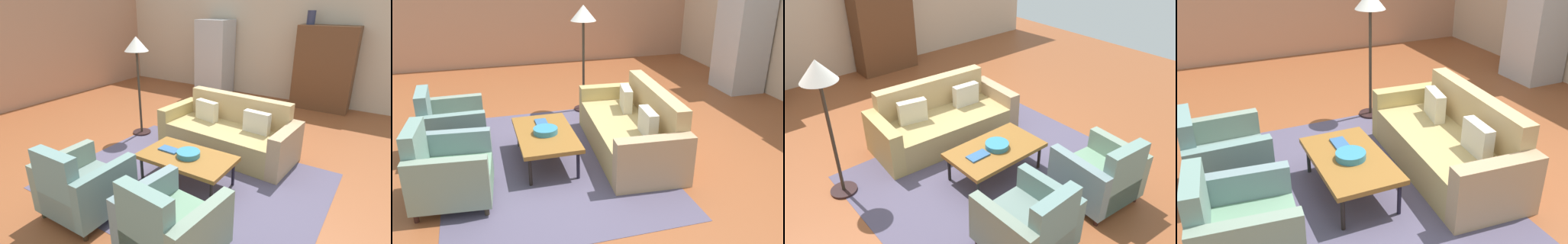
# 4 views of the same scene
# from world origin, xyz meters

# --- Properties ---
(ground_plane) EXTENTS (11.83, 11.83, 0.00)m
(ground_plane) POSITION_xyz_m (0.00, 0.00, 0.00)
(ground_plane) COLOR brown
(wall_back) EXTENTS (9.86, 0.12, 2.80)m
(wall_back) POSITION_xyz_m (0.00, 3.89, 1.40)
(wall_back) COLOR beige
(wall_back) RESTS_ON ground
(wall_left) EXTENTS (0.12, 7.78, 2.80)m
(wall_left) POSITION_xyz_m (-4.93, 0.00, 1.40)
(wall_left) COLOR tan
(wall_left) RESTS_ON ground
(area_rug) EXTENTS (3.40, 2.60, 0.01)m
(area_rug) POSITION_xyz_m (0.04, -0.61, 0.00)
(area_rug) COLOR #544C64
(area_rug) RESTS_ON ground
(couch) EXTENTS (2.16, 1.04, 0.86)m
(couch) POSITION_xyz_m (0.04, 0.53, 0.29)
(couch) COLOR tan
(couch) RESTS_ON ground
(coffee_table) EXTENTS (1.20, 0.70, 0.40)m
(coffee_table) POSITION_xyz_m (0.04, -0.66, 0.37)
(coffee_table) COLOR black
(coffee_table) RESTS_ON ground
(armchair_left) EXTENTS (0.81, 0.81, 0.88)m
(armchair_left) POSITION_xyz_m (-0.56, -1.82, 0.34)
(armchair_left) COLOR #382123
(armchair_left) RESTS_ON ground
(armchair_right) EXTENTS (0.87, 0.87, 0.88)m
(armchair_right) POSITION_xyz_m (0.63, -1.82, 0.34)
(armchair_right) COLOR #302010
(armchair_right) RESTS_ON ground
(fruit_bowl) EXTENTS (0.30, 0.30, 0.07)m
(fruit_bowl) POSITION_xyz_m (0.06, -0.66, 0.44)
(fruit_bowl) COLOR teal
(fruit_bowl) RESTS_ON coffee_table
(book_stack) EXTENTS (0.28, 0.15, 0.02)m
(book_stack) POSITION_xyz_m (-0.25, -0.65, 0.41)
(book_stack) COLOR #315C8F
(book_stack) RESTS_ON coffee_table
(cabinet) EXTENTS (1.20, 0.51, 1.80)m
(cabinet) POSITION_xyz_m (0.76, 3.54, 0.90)
(cabinet) COLOR brown
(cabinet) RESTS_ON ground
(vase_tall) EXTENTS (0.17, 0.17, 0.29)m
(vase_tall) POSITION_xyz_m (0.36, 3.54, 1.94)
(vase_tall) COLOR #31334F
(vase_tall) RESTS_ON cabinet
(refrigerator) EXTENTS (0.80, 0.73, 1.85)m
(refrigerator) POSITION_xyz_m (-1.89, 3.44, 0.93)
(refrigerator) COLOR #B7BABF
(refrigerator) RESTS_ON ground
(floor_lamp) EXTENTS (0.40, 0.40, 1.72)m
(floor_lamp) POSITION_xyz_m (-1.62, 0.29, 1.44)
(floor_lamp) COLOR black
(floor_lamp) RESTS_ON ground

